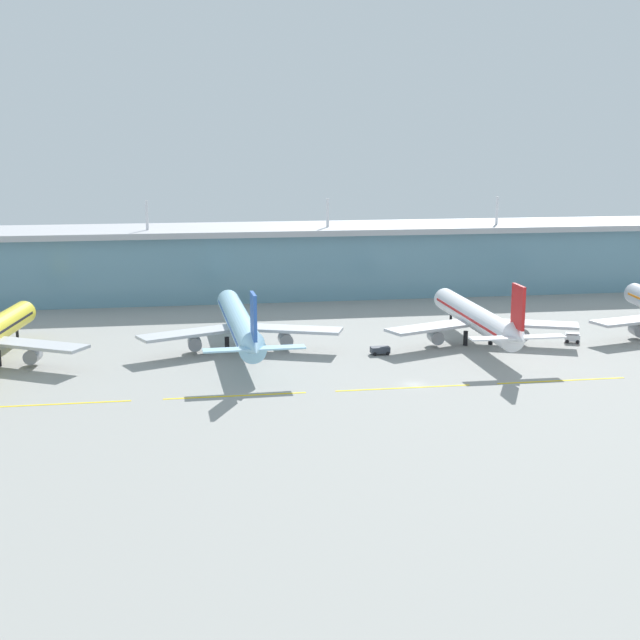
# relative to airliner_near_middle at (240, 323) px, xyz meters

# --- Properties ---
(ground_plane) EXTENTS (600.00, 600.00, 0.00)m
(ground_plane) POSITION_rel_airliner_near_middle_xyz_m (33.19, -36.16, -6.46)
(ground_plane) COLOR gray
(terminal_building) EXTENTS (288.00, 34.00, 31.34)m
(terminal_building) POSITION_rel_airliner_near_middle_xyz_m (33.19, 74.01, 4.92)
(terminal_building) COLOR #6693A8
(terminal_building) RESTS_ON ground
(airliner_near_middle) EXTENTS (48.78, 69.80, 18.90)m
(airliner_near_middle) POSITION_rel_airliner_near_middle_xyz_m (0.00, 0.00, 0.00)
(airliner_near_middle) COLOR #9ED1EA
(airliner_near_middle) RESTS_ON ground
(airliner_far_middle) EXTENTS (48.80, 61.54, 18.90)m
(airliner_far_middle) POSITION_rel_airliner_near_middle_xyz_m (57.98, -3.05, -0.01)
(airliner_far_middle) COLOR white
(airliner_far_middle) RESTS_ON ground
(taxiway_stripe_west) EXTENTS (28.00, 0.70, 0.04)m
(taxiway_stripe_west) POSITION_rel_airliner_near_middle_xyz_m (-37.81, -38.54, -6.44)
(taxiway_stripe_west) COLOR yellow
(taxiway_stripe_west) RESTS_ON ground
(taxiway_stripe_mid_west) EXTENTS (28.00, 0.70, 0.04)m
(taxiway_stripe_mid_west) POSITION_rel_airliner_near_middle_xyz_m (-3.81, -38.54, -6.44)
(taxiway_stripe_mid_west) COLOR yellow
(taxiway_stripe_mid_west) RESTS_ON ground
(taxiway_stripe_centre) EXTENTS (28.00, 0.70, 0.04)m
(taxiway_stripe_centre) POSITION_rel_airliner_near_middle_xyz_m (30.19, -38.54, -6.44)
(taxiway_stripe_centre) COLOR yellow
(taxiway_stripe_centre) RESTS_ON ground
(taxiway_stripe_mid_east) EXTENTS (28.00, 0.70, 0.04)m
(taxiway_stripe_mid_east) POSITION_rel_airliner_near_middle_xyz_m (64.19, -38.54, -6.44)
(taxiway_stripe_mid_east) COLOR yellow
(taxiway_stripe_mid_east) RESTS_ON ground
(pushback_tug) EXTENTS (4.45, 2.60, 1.85)m
(pushback_tug) POSITION_rel_airliner_near_middle_xyz_m (32.03, -10.12, -5.36)
(pushback_tug) COLOR #333842
(pushback_tug) RESTS_ON ground
(baggage_cart) EXTENTS (4.01, 3.07, 2.48)m
(baggage_cart) POSITION_rel_airliner_near_middle_xyz_m (81.87, -5.99, -5.19)
(baggage_cart) COLOR silver
(baggage_cart) RESTS_ON ground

